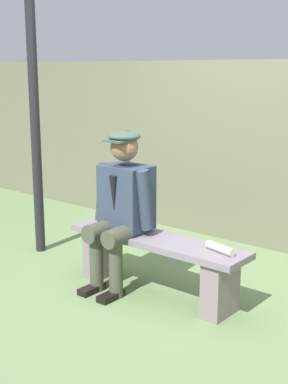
% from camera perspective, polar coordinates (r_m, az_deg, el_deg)
% --- Properties ---
extents(ground_plane, '(30.00, 30.00, 0.00)m').
position_cam_1_polar(ground_plane, '(4.39, 1.27, -10.78)').
color(ground_plane, '#627C4E').
extents(bench, '(1.56, 0.37, 0.47)m').
position_cam_1_polar(bench, '(4.27, 1.29, -6.97)').
color(bench, slate).
rests_on(bench, ground).
extents(seated_man, '(0.56, 0.58, 1.29)m').
position_cam_1_polar(seated_man, '(4.30, -2.40, -1.17)').
color(seated_man, '#2F3A4D').
rests_on(seated_man, ground).
extents(rolled_magazine, '(0.26, 0.12, 0.06)m').
position_cam_1_polar(rolled_magazine, '(3.91, 8.16, -6.00)').
color(rolled_magazine, beige).
rests_on(rolled_magazine, bench).
extents(stadium_wall, '(12.00, 0.24, 1.86)m').
position_cam_1_polar(stadium_wall, '(5.50, 12.30, 3.96)').
color(stadium_wall, '#63634B').
rests_on(stadium_wall, ground).
extents(lamp_post, '(0.21, 0.21, 2.80)m').
position_cam_1_polar(lamp_post, '(5.17, -11.83, 12.17)').
color(lamp_post, black).
rests_on(lamp_post, ground).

